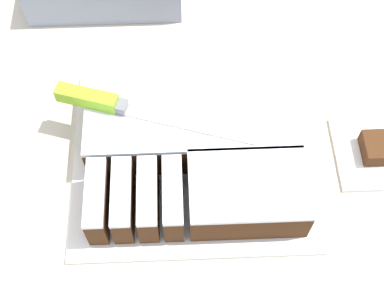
# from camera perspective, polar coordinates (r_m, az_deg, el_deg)

# --- Properties ---
(countertop) EXTENTS (1.40, 1.10, 0.95)m
(countertop) POSITION_cam_1_polar(r_m,az_deg,el_deg) (1.27, -1.45, -9.79)
(countertop) COLOR beige
(countertop) RESTS_ON ground_plane
(cake_board) EXTENTS (0.36, 0.32, 0.01)m
(cake_board) POSITION_cam_1_polar(r_m,az_deg,el_deg) (0.82, 0.00, -1.29)
(cake_board) COLOR white
(cake_board) RESTS_ON countertop
(cake) EXTENTS (0.31, 0.28, 0.07)m
(cake) POSITION_cam_1_polar(r_m,az_deg,el_deg) (0.79, 0.36, 0.31)
(cake) COLOR #472814
(cake) RESTS_ON cake_board
(knife) EXTENTS (0.29, 0.11, 0.02)m
(knife) POSITION_cam_1_polar(r_m,az_deg,el_deg) (0.78, -8.93, 4.31)
(knife) COLOR silver
(knife) RESTS_ON cake
(paper_napkin) EXTENTS (0.13, 0.13, 0.01)m
(paper_napkin) POSITION_cam_1_polar(r_m,az_deg,el_deg) (0.87, 19.04, -0.90)
(paper_napkin) COLOR white
(paper_napkin) RESTS_ON countertop
(brownie) EXTENTS (0.05, 0.05, 0.03)m
(brownie) POSITION_cam_1_polar(r_m,az_deg,el_deg) (0.85, 19.34, -0.37)
(brownie) COLOR #472814
(brownie) RESTS_ON paper_napkin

